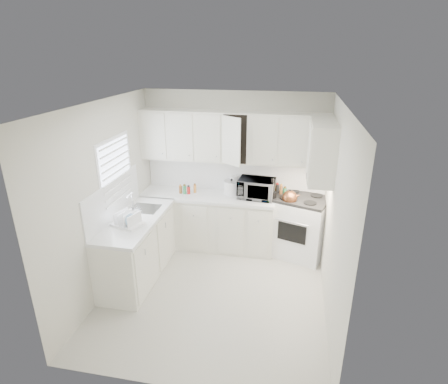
% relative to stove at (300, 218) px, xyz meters
% --- Properties ---
extents(floor, '(3.20, 3.20, 0.00)m').
position_rel_stove_xyz_m(floor, '(-1.13, -1.30, -0.65)').
color(floor, beige).
rests_on(floor, ground).
extents(ceiling, '(3.20, 3.20, 0.00)m').
position_rel_stove_xyz_m(ceiling, '(-1.13, -1.30, 1.95)').
color(ceiling, white).
rests_on(ceiling, ground).
extents(wall_back, '(3.00, 0.00, 3.00)m').
position_rel_stove_xyz_m(wall_back, '(-1.13, 0.30, 0.65)').
color(wall_back, beige).
rests_on(wall_back, ground).
extents(wall_front, '(3.00, 0.00, 3.00)m').
position_rel_stove_xyz_m(wall_front, '(-1.13, -2.90, 0.65)').
color(wall_front, beige).
rests_on(wall_front, ground).
extents(wall_left, '(0.00, 3.20, 3.20)m').
position_rel_stove_xyz_m(wall_left, '(-2.63, -1.30, 0.65)').
color(wall_left, beige).
rests_on(wall_left, ground).
extents(wall_right, '(0.00, 3.20, 3.20)m').
position_rel_stove_xyz_m(wall_right, '(0.37, -1.30, 0.65)').
color(wall_right, beige).
rests_on(wall_right, ground).
extents(window_blinds, '(0.06, 0.96, 1.06)m').
position_rel_stove_xyz_m(window_blinds, '(-2.61, -0.95, 0.90)').
color(window_blinds, white).
rests_on(window_blinds, wall_left).
extents(lower_cabinets_back, '(2.22, 0.60, 0.90)m').
position_rel_stove_xyz_m(lower_cabinets_back, '(-1.52, -0.00, -0.20)').
color(lower_cabinets_back, beige).
rests_on(lower_cabinets_back, floor).
extents(lower_cabinets_left, '(0.60, 1.60, 0.90)m').
position_rel_stove_xyz_m(lower_cabinets_left, '(-2.33, -1.10, -0.20)').
color(lower_cabinets_left, beige).
rests_on(lower_cabinets_left, floor).
extents(countertop_back, '(2.24, 0.64, 0.05)m').
position_rel_stove_xyz_m(countertop_back, '(-1.52, -0.01, 0.28)').
color(countertop_back, silver).
rests_on(countertop_back, lower_cabinets_back).
extents(countertop_left, '(0.64, 1.62, 0.05)m').
position_rel_stove_xyz_m(countertop_left, '(-2.32, -1.10, 0.28)').
color(countertop_left, silver).
rests_on(countertop_left, lower_cabinets_left).
extents(backsplash_back, '(2.98, 0.02, 0.55)m').
position_rel_stove_xyz_m(backsplash_back, '(-1.13, 0.29, 0.58)').
color(backsplash_back, silver).
rests_on(backsplash_back, wall_back).
extents(backsplash_left, '(0.02, 1.60, 0.55)m').
position_rel_stove_xyz_m(backsplash_left, '(-2.62, -1.10, 0.58)').
color(backsplash_left, silver).
rests_on(backsplash_left, wall_left).
extents(upper_cabinets_back, '(3.00, 0.33, 0.80)m').
position_rel_stove_xyz_m(upper_cabinets_back, '(-1.13, 0.13, 0.85)').
color(upper_cabinets_back, beige).
rests_on(upper_cabinets_back, wall_back).
extents(upper_cabinets_right, '(0.33, 0.90, 0.80)m').
position_rel_stove_xyz_m(upper_cabinets_right, '(0.21, -0.48, 0.85)').
color(upper_cabinets_right, beige).
rests_on(upper_cabinets_right, wall_right).
extents(sink, '(0.42, 0.38, 0.30)m').
position_rel_stove_xyz_m(sink, '(-2.32, -0.75, 0.42)').
color(sink, gray).
rests_on(sink, countertop_left).
extents(stove, '(1.02, 0.93, 1.30)m').
position_rel_stove_xyz_m(stove, '(0.00, 0.00, 0.00)').
color(stove, white).
rests_on(stove, floor).
extents(tea_kettle, '(0.33, 0.29, 0.26)m').
position_rel_stove_xyz_m(tea_kettle, '(-0.18, -0.16, 0.42)').
color(tea_kettle, brown).
rests_on(tea_kettle, stove).
extents(frying_pan, '(0.41, 0.53, 0.04)m').
position_rel_stove_xyz_m(frying_pan, '(0.18, 0.16, 0.32)').
color(frying_pan, black).
rests_on(frying_pan, stove).
extents(microwave, '(0.60, 0.36, 0.39)m').
position_rel_stove_xyz_m(microwave, '(-0.72, 0.00, 0.50)').
color(microwave, gray).
rests_on(microwave, countertop_back).
extents(rice_cooker, '(0.29, 0.29, 0.26)m').
position_rel_stove_xyz_m(rice_cooker, '(-1.14, 0.11, 0.43)').
color(rice_cooker, white).
rests_on(rice_cooker, countertop_back).
extents(paper_towel, '(0.12, 0.12, 0.27)m').
position_rel_stove_xyz_m(paper_towel, '(-1.13, 0.22, 0.44)').
color(paper_towel, white).
rests_on(paper_towel, countertop_back).
extents(utensil_crock, '(0.14, 0.14, 0.39)m').
position_rel_stove_xyz_m(utensil_crock, '(-0.45, -0.10, 0.50)').
color(utensil_crock, black).
rests_on(utensil_crock, countertop_back).
extents(dish_rack, '(0.46, 0.40, 0.22)m').
position_rel_stove_xyz_m(dish_rack, '(-2.33, -1.32, 0.41)').
color(dish_rack, white).
rests_on(dish_rack, countertop_left).
extents(spice_left_0, '(0.06, 0.06, 0.13)m').
position_rel_stove_xyz_m(spice_left_0, '(-1.98, 0.12, 0.37)').
color(spice_left_0, brown).
rests_on(spice_left_0, countertop_back).
extents(spice_left_1, '(0.06, 0.06, 0.13)m').
position_rel_stove_xyz_m(spice_left_1, '(-1.90, 0.03, 0.37)').
color(spice_left_1, '#2A7E48').
rests_on(spice_left_1, countertop_back).
extents(spice_left_2, '(0.06, 0.06, 0.13)m').
position_rel_stove_xyz_m(spice_left_2, '(-1.83, 0.12, 0.37)').
color(spice_left_2, '#AC1817').
rests_on(spice_left_2, countertop_back).
extents(spice_left_3, '(0.06, 0.06, 0.13)m').
position_rel_stove_xyz_m(spice_left_3, '(-1.75, 0.03, 0.37)').
color(spice_left_3, orange).
rests_on(spice_left_3, countertop_back).
extents(sauce_right_0, '(0.06, 0.06, 0.19)m').
position_rel_stove_xyz_m(sauce_right_0, '(-0.55, 0.16, 0.40)').
color(sauce_right_0, '#AC1817').
rests_on(sauce_right_0, countertop_back).
extents(sauce_right_1, '(0.06, 0.06, 0.19)m').
position_rel_stove_xyz_m(sauce_right_1, '(-0.49, 0.10, 0.40)').
color(sauce_right_1, orange).
rests_on(sauce_right_1, countertop_back).
extents(sauce_right_2, '(0.06, 0.06, 0.19)m').
position_rel_stove_xyz_m(sauce_right_2, '(-0.44, 0.16, 0.40)').
color(sauce_right_2, brown).
rests_on(sauce_right_2, countertop_back).
extents(sauce_right_3, '(0.06, 0.06, 0.19)m').
position_rel_stove_xyz_m(sauce_right_3, '(-0.38, 0.10, 0.40)').
color(sauce_right_3, black).
rests_on(sauce_right_3, countertop_back).
extents(sauce_right_4, '(0.06, 0.06, 0.19)m').
position_rel_stove_xyz_m(sauce_right_4, '(-0.33, 0.16, 0.40)').
color(sauce_right_4, brown).
rests_on(sauce_right_4, countertop_back).
extents(sauce_right_5, '(0.06, 0.06, 0.19)m').
position_rel_stove_xyz_m(sauce_right_5, '(-0.27, 0.10, 0.40)').
color(sauce_right_5, '#2A7E48').
rests_on(sauce_right_5, countertop_back).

